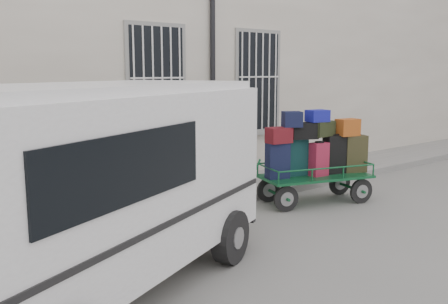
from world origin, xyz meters
name	(u,v)px	position (x,y,z in m)	size (l,w,h in m)	color
ground	(276,226)	(0.00, 0.00, 0.00)	(80.00, 80.00, 0.00)	slate
building	(115,50)	(0.00, 5.50, 3.00)	(24.00, 5.15, 6.00)	#BCB3A1
sidewalk	(197,195)	(0.00, 2.20, 0.07)	(24.00, 1.70, 0.15)	gray
luggage_cart	(315,155)	(1.60, 0.59, 0.93)	(2.49, 1.53, 1.78)	black
van	(92,177)	(-3.35, -0.51, 1.35)	(5.04, 3.71, 2.36)	silver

